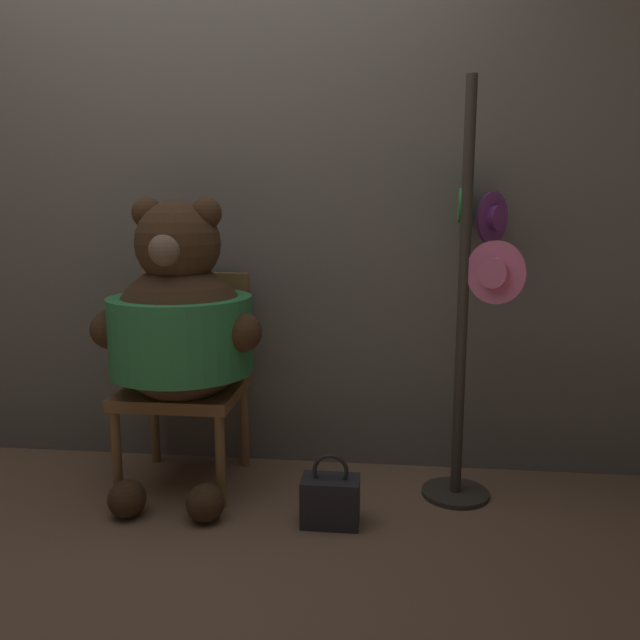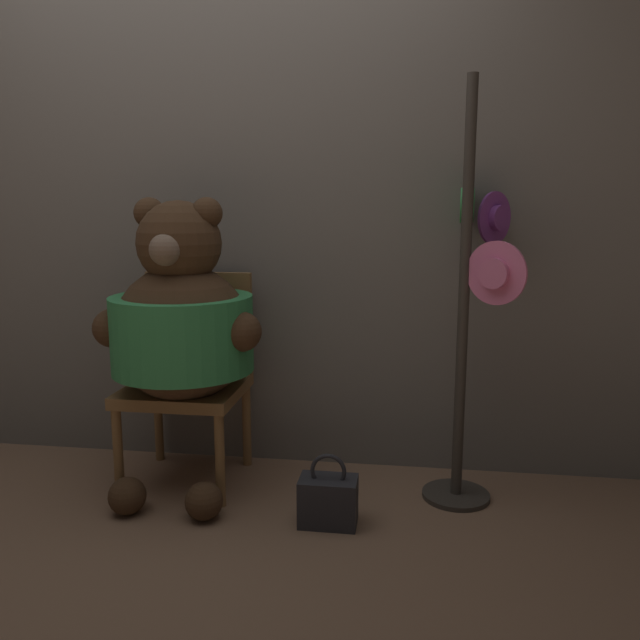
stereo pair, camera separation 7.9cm
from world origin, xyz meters
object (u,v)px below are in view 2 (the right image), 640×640
(hat_display_rack, at_px, (472,296))
(handbag_on_ground, at_px, (328,500))
(chair, at_px, (191,370))
(teddy_bear, at_px, (182,324))

(hat_display_rack, relative_size, handbag_on_ground, 5.97)
(hat_display_rack, bearing_deg, handbag_on_ground, -148.20)
(chair, xyz_separation_m, handbag_on_ground, (0.67, -0.38, -0.39))
(hat_display_rack, height_order, handbag_on_ground, hat_display_rack)
(chair, relative_size, hat_display_rack, 0.54)
(teddy_bear, xyz_separation_m, hat_display_rack, (1.18, 0.11, 0.13))
(teddy_bear, bearing_deg, hat_display_rack, 5.55)
(teddy_bear, height_order, handbag_on_ground, teddy_bear)
(teddy_bear, xyz_separation_m, handbag_on_ground, (0.64, -0.22, -0.62))
(handbag_on_ground, bearing_deg, hat_display_rack, 31.80)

